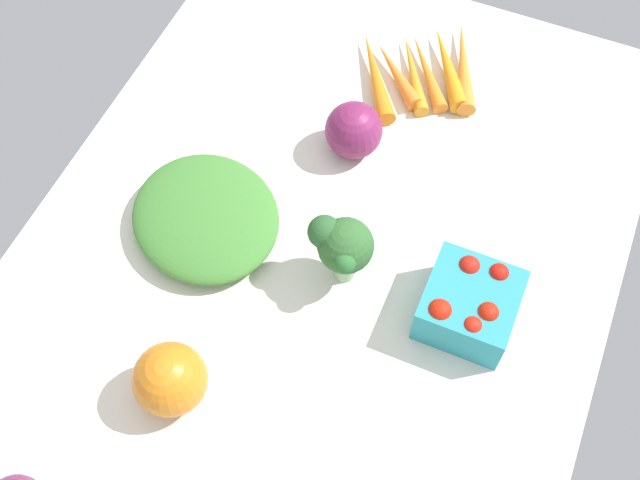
{
  "coord_description": "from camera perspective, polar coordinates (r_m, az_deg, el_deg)",
  "views": [
    {
      "loc": [
        48.44,
        20.48,
        93.82
      ],
      "look_at": [
        0.0,
        0.0,
        4.0
      ],
      "focal_mm": 44.83,
      "sensor_mm": 36.0,
      "label": 1
    }
  ],
  "objects": [
    {
      "name": "tablecloth",
      "position": [
        1.07,
        -0.0,
        -0.81
      ],
      "size": [
        104.0,
        76.0,
        2.0
      ],
      "primitive_type": "cube",
      "color": "silver",
      "rests_on": "ground"
    },
    {
      "name": "carrot_bunch",
      "position": [
        1.23,
        7.34,
        11.93
      ],
      "size": [
        23.83,
        21.6,
        2.99
      ],
      "color": "orange",
      "rests_on": "tablecloth"
    },
    {
      "name": "broccoli_head",
      "position": [
        0.98,
        1.53,
        -0.39
      ],
      "size": [
        7.68,
        8.51,
        10.72
      ],
      "color": "#97BA8A",
      "rests_on": "tablecloth"
    },
    {
      "name": "heirloom_tomato_orange",
      "position": [
        0.95,
        -10.66,
        -9.75
      ],
      "size": [
        8.78,
        8.78,
        8.78
      ],
      "primitive_type": "sphere",
      "color": "orange",
      "rests_on": "tablecloth"
    },
    {
      "name": "leafy_greens_clump",
      "position": [
        1.07,
        -8.17,
        1.64
      ],
      "size": [
        27.24,
        27.84,
        4.55
      ],
      "primitive_type": "ellipsoid",
      "rotation": [
        0.0,
        0.0,
        4.14
      ],
      "color": "#3F7E32",
      "rests_on": "tablecloth"
    },
    {
      "name": "red_onion_near_basket",
      "position": [
        1.12,
        2.42,
        7.83
      ],
      "size": [
        8.1,
        8.1,
        8.1
      ],
      "primitive_type": "sphere",
      "color": "#7A2252",
      "rests_on": "tablecloth"
    },
    {
      "name": "berry_basket",
      "position": [
        1.0,
        10.6,
        -4.54
      ],
      "size": [
        11.12,
        11.12,
        7.47
      ],
      "color": "teal",
      "rests_on": "tablecloth"
    }
  ]
}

